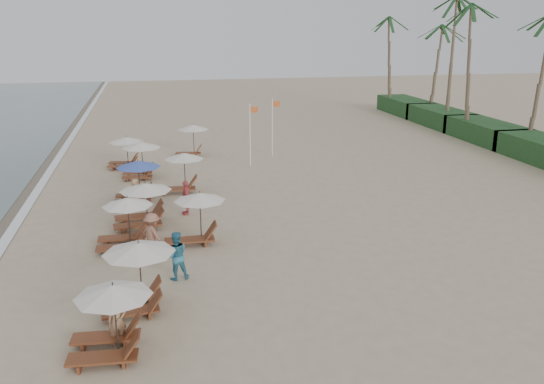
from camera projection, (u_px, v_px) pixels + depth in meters
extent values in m
plane|color=tan|center=(287.00, 282.00, 20.95)|extent=(160.00, 160.00, 0.00)
cube|color=white|center=(21.00, 216.00, 28.03)|extent=(0.50, 140.00, 0.02)
cube|color=#193D1C|center=(486.00, 132.00, 45.79)|extent=(3.20, 8.00, 1.60)
cube|color=#193D1C|center=(440.00, 117.00, 52.82)|extent=(3.20, 8.00, 1.60)
cube|color=#193D1C|center=(406.00, 106.00, 59.84)|extent=(3.20, 8.00, 1.60)
cylinder|color=brown|center=(534.00, 85.00, 41.06)|extent=(0.36, 0.36, 9.80)
cylinder|color=brown|center=(473.00, 74.00, 45.45)|extent=(0.36, 0.36, 10.60)
cylinder|color=brown|center=(451.00, 65.00, 50.38)|extent=(0.36, 0.36, 11.40)
cylinder|color=brown|center=(432.00, 73.00, 55.78)|extent=(0.36, 0.36, 9.00)
cylinder|color=brown|center=(393.00, 66.00, 60.17)|extent=(0.36, 0.36, 9.80)
cylinder|color=black|center=(116.00, 321.00, 16.09)|extent=(0.05, 0.05, 2.11)
cone|color=silver|center=(113.00, 291.00, 15.82)|extent=(2.22, 2.22, 0.35)
cylinder|color=black|center=(141.00, 278.00, 18.59)|extent=(0.05, 0.05, 2.32)
cone|color=silver|center=(139.00, 248.00, 18.29)|extent=(2.38, 2.38, 0.35)
cylinder|color=black|center=(129.00, 224.00, 23.88)|extent=(0.05, 0.05, 2.14)
cone|color=silver|center=(127.00, 202.00, 23.61)|extent=(2.13, 2.13, 0.35)
cylinder|color=black|center=(147.00, 205.00, 26.50)|extent=(0.05, 0.05, 2.00)
cone|color=silver|center=(145.00, 187.00, 26.24)|extent=(2.45, 2.45, 0.35)
cylinder|color=black|center=(139.00, 182.00, 30.06)|extent=(0.05, 0.05, 2.19)
cone|color=#3B53AE|center=(138.00, 164.00, 29.78)|extent=(2.36, 2.36, 0.35)
cylinder|color=black|center=(142.00, 161.00, 34.71)|extent=(0.05, 0.05, 2.19)
cone|color=silver|center=(141.00, 145.00, 34.43)|extent=(2.38, 2.38, 0.35)
cylinder|color=black|center=(127.00, 153.00, 37.28)|extent=(0.05, 0.05, 2.00)
cone|color=silver|center=(126.00, 140.00, 37.02)|extent=(2.31, 2.31, 0.35)
cylinder|color=black|center=(201.00, 218.00, 24.54)|extent=(0.05, 0.05, 2.15)
cone|color=silver|center=(200.00, 197.00, 24.26)|extent=(2.24, 2.24, 0.35)
cylinder|color=black|center=(185.00, 173.00, 32.03)|extent=(0.05, 0.05, 2.15)
cone|color=silver|center=(184.00, 156.00, 31.75)|extent=(2.24, 2.24, 0.35)
cylinder|color=black|center=(194.00, 140.00, 40.90)|extent=(0.05, 0.05, 2.15)
cone|color=silver|center=(193.00, 127.00, 40.62)|extent=(2.24, 2.24, 0.35)
imported|color=#9F7856|center=(117.00, 321.00, 16.68)|extent=(0.64, 0.50, 1.54)
imported|color=teal|center=(176.00, 256.00, 20.92)|extent=(1.01, 0.83, 1.88)
imported|color=#915D4A|center=(152.00, 235.00, 23.00)|extent=(1.30, 1.36, 1.86)
imported|color=#C34E51|center=(186.00, 197.00, 28.14)|extent=(0.47, 1.04, 1.75)
imported|color=tan|center=(136.00, 193.00, 29.28)|extent=(0.82, 0.90, 1.54)
cylinder|color=silver|center=(250.00, 135.00, 37.44)|extent=(0.08, 0.08, 4.18)
cube|color=#BC5223|center=(254.00, 110.00, 37.02)|extent=(0.55, 0.02, 0.40)
cylinder|color=silver|center=(272.00, 127.00, 40.47)|extent=(0.08, 0.08, 4.13)
cube|color=#BC5223|center=(276.00, 104.00, 40.05)|extent=(0.55, 0.02, 0.40)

